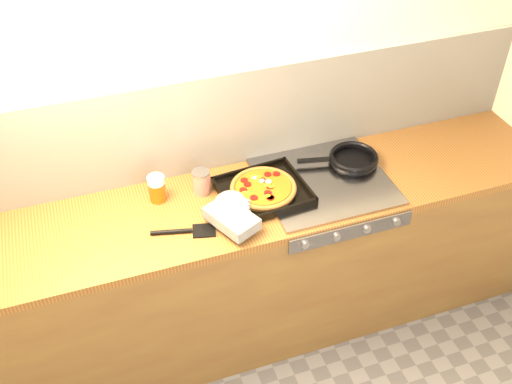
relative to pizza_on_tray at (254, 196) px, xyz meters
name	(u,v)px	position (x,y,z in m)	size (l,w,h in m)	color
room_shell	(214,124)	(-0.08, 0.32, 0.21)	(3.20, 3.20, 3.20)	white
counter_run	(236,269)	(-0.08, 0.03, -0.49)	(3.20, 0.62, 0.90)	brown
stovetop	(324,181)	(0.37, 0.03, -0.04)	(0.60, 0.56, 0.02)	gray
pizza_on_tray	(254,196)	(0.00, 0.00, 0.00)	(0.53, 0.48, 0.07)	black
frying_pan	(352,159)	(0.55, 0.11, -0.01)	(0.42, 0.29, 0.04)	black
tomato_can	(201,182)	(-0.20, 0.15, 0.02)	(0.09, 0.09, 0.12)	#99120C
juice_glass	(157,188)	(-0.41, 0.17, 0.02)	(0.09, 0.09, 0.13)	#D24E0C
wooden_spoon	(250,175)	(0.05, 0.19, -0.03)	(0.30, 0.06, 0.02)	olive
black_spatula	(185,231)	(-0.35, -0.09, -0.04)	(0.29, 0.12, 0.02)	black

